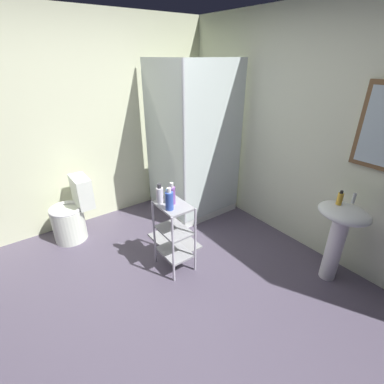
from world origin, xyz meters
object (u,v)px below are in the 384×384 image
Objects in this scene: rinse_cup at (170,194)px; shampoo_bottle_blue at (169,200)px; hand_soap_bottle at (340,199)px; shower_stall at (191,181)px; conditioner_bottle_purple at (172,195)px; lotion_bottle_white at (160,195)px; bath_mat at (174,241)px; storage_cart at (174,231)px; pedestal_sink at (340,228)px; toilet at (72,215)px.

shampoo_bottle_blue is at bearing -33.57° from rinse_cup.
hand_soap_bottle is 0.62× the size of shampoo_bottle_blue.
shower_stall is 9.15× the size of conditioner_bottle_purple.
shampoo_bottle_blue is (0.17, 0.00, 0.01)m from lotion_bottle_white.
shampoo_bottle_blue reaches higher than bath_mat.
rinse_cup is 0.84m from bath_mat.
bath_mat is at bearing -51.33° from shower_stall.
bath_mat is (0.49, -0.61, -0.45)m from shower_stall.
conditioner_bottle_purple is (-0.03, 0.01, 0.40)m from storage_cart.
conditioner_bottle_purple is at bearing -32.88° from bath_mat.
storage_cart is 1.57m from hand_soap_bottle.
hand_soap_bottle is 1.33× the size of rinse_cup.
pedestal_sink is at bearing 43.31° from rinse_cup.
conditioner_bottle_purple is at bearing 135.01° from shampoo_bottle_blue.
conditioner_bottle_purple is at bearing 43.74° from lotion_bottle_white.
toilet is at bearing -152.70° from shampoo_bottle_blue.
bath_mat is at bearing -145.86° from hand_soap_bottle.
pedestal_sink is 1.07× the size of toilet.
rinse_cup is at bearing 35.68° from toilet.
pedestal_sink is at bearing 33.19° from bath_mat.
lotion_bottle_white is at bearing -136.26° from conditioner_bottle_purple.
pedestal_sink reaches higher than toilet.
toilet is 1.46m from shampoo_bottle_blue.
lotion_bottle_white is 0.90× the size of conditioner_bottle_purple.
storage_cart is 5.48× the size of hand_soap_bottle.
storage_cart is at bearing 31.01° from toilet.
lotion_bottle_white reaches higher than toilet.
toilet is (-2.21, -1.85, -0.26)m from pedestal_sink.
shampoo_bottle_blue is at bearing -54.42° from storage_cart.
pedestal_sink is at bearing 39.95° from toilet.
shampoo_bottle_blue is (0.90, -0.91, 0.37)m from shower_stall.
bath_mat is (-0.25, 0.30, -0.82)m from lotion_bottle_white.
conditioner_bottle_purple is at bearing 31.94° from toilet.
hand_soap_bottle is (-0.06, -0.01, 0.29)m from pedestal_sink.
shower_stall is 0.90m from bath_mat.
bath_mat is (-1.41, -0.93, -0.57)m from pedestal_sink.
rinse_cup is (-0.13, 0.05, 0.35)m from storage_cart.
shampoo_bottle_blue is at bearing -127.54° from hand_soap_bottle.
rinse_cup is at bearing 94.92° from lotion_bottle_white.
bath_mat is (-0.37, 0.23, -0.43)m from storage_cart.
pedestal_sink is at bearing 9.49° from shower_stall.
toilet is at bearing -139.37° from hand_soap_bottle.
pedestal_sink is 1.59m from conditioner_bottle_purple.
lotion_bottle_white reaches higher than pedestal_sink.
hand_soap_bottle is at bearing 40.63° from toilet.
storage_cart reaches higher than bath_mat.
lotion_bottle_white is at bearing -146.92° from storage_cart.
storage_cart is at bearing 33.08° from lotion_bottle_white.
pedestal_sink is at bearing 46.73° from conditioner_bottle_purple.
conditioner_bottle_purple is (0.82, -0.83, 0.37)m from shower_stall.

